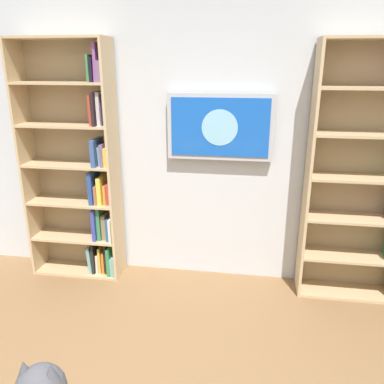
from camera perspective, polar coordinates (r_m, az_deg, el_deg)
wall_back at (r=3.27m, az=3.11°, el=9.56°), size 4.52×0.06×2.70m
bookshelf_left at (r=3.30m, az=25.98°, el=2.25°), size 0.89×0.28×2.03m
bookshelf_right at (r=3.49m, az=-15.99°, el=2.96°), size 0.81×0.28×2.05m
wall_mounted_tv at (r=3.18m, az=4.17°, el=9.56°), size 0.86×0.07×0.54m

